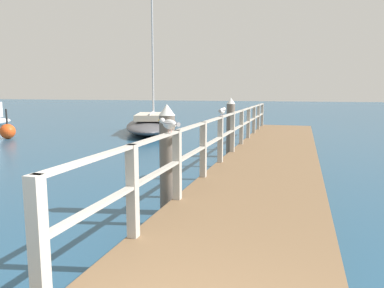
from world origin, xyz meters
TOP-DOWN VIEW (x-y plane):
  - pier_deck at (0.00, 9.09)m, footprint 2.47×18.18m
  - pier_railing at (-1.16, 9.09)m, footprint 0.12×16.70m
  - dock_piling_near at (-1.54, 4.67)m, footprint 0.29×0.29m
  - dock_piling_far at (-1.54, 10.80)m, footprint 0.29×0.29m
  - seagull_foreground at (-1.16, 3.78)m, footprint 0.43×0.28m
  - seagull_background at (-1.16, 7.61)m, footprint 0.19×0.48m
  - boat_2 at (-7.20, 17.55)m, footprint 5.36×9.11m
  - channel_buoy at (-12.45, 12.46)m, footprint 0.70×0.70m

SIDE VIEW (x-z plane):
  - pier_deck at x=0.00m, z-range 0.00..0.46m
  - channel_buoy at x=-12.45m, z-range -0.34..1.06m
  - boat_2 at x=-7.20m, z-range -4.78..5.65m
  - dock_piling_near at x=-1.54m, z-range 0.01..2.01m
  - dock_piling_far at x=-1.54m, z-range 0.01..2.01m
  - pier_railing at x=-1.16m, z-range 0.59..1.73m
  - seagull_foreground at x=-1.16m, z-range 1.63..1.85m
  - seagull_background at x=-1.16m, z-range 1.63..1.85m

